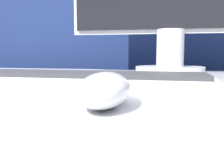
% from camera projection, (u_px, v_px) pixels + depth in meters
% --- Properties ---
extents(partition_panel, '(5.00, 0.03, 1.39)m').
position_uv_depth(partition_panel, '(141.00, 84.00, 1.07)').
color(partition_panel, navy).
rests_on(partition_panel, ground_plane).
extents(computer_mouse_near, '(0.06, 0.12, 0.04)m').
position_uv_depth(computer_mouse_near, '(105.00, 90.00, 0.29)').
color(computer_mouse_near, white).
rests_on(computer_mouse_near, desk).
extents(keyboard, '(0.46, 0.11, 0.02)m').
position_uv_depth(keyboard, '(89.00, 79.00, 0.49)').
color(keyboard, silver).
rests_on(keyboard, desk).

